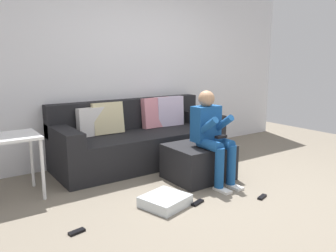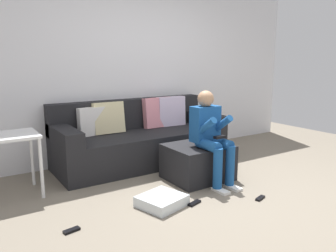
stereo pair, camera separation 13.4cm
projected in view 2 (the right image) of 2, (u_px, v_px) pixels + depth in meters
ground_plane at (234, 198)px, 3.60m from camera, size 7.79×7.79×0.00m
wall_back at (138, 65)px, 5.07m from camera, size 5.99×0.10×2.73m
couch_sectional at (140, 139)px, 4.78m from camera, size 2.39×0.91×0.90m
ottoman at (198, 162)px, 4.15m from camera, size 0.74×0.64×0.43m
person_seated at (211, 133)px, 3.94m from camera, size 0.34×0.62×1.10m
storage_bin at (162, 201)px, 3.40m from camera, size 0.51×0.49×0.11m
side_table at (12, 145)px, 3.56m from camera, size 0.52×0.52×0.68m
remote_near_ottoman at (260, 198)px, 3.57m from camera, size 0.15×0.09×0.02m
remote_by_storage_bin at (194, 203)px, 3.44m from camera, size 0.18×0.10×0.02m
remote_under_side_table at (72, 230)px, 2.90m from camera, size 0.15×0.08×0.02m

